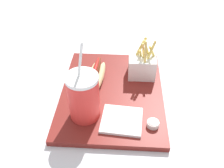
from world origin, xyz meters
name	(u,v)px	position (x,y,z in m)	size (l,w,h in m)	color
ground_plane	(112,97)	(0.00, 0.00, -0.01)	(2.40, 2.40, 0.02)	silver
food_tray	(112,93)	(0.00, 0.00, 0.01)	(0.44, 0.34, 0.02)	maroon
soda_cup	(84,97)	(-0.11, 0.08, 0.10)	(0.09, 0.09, 0.25)	red
fries_basket	(142,65)	(0.10, -0.10, 0.06)	(0.08, 0.09, 0.15)	white
hot_dog_1	(96,74)	(0.06, 0.06, 0.04)	(0.16, 0.07, 0.06)	#E5C689
ketchup_cup_1	(153,124)	(-0.14, -0.13, 0.03)	(0.04, 0.04, 0.02)	white
napkin_stack	(122,120)	(-0.13, -0.04, 0.02)	(0.11, 0.12, 0.01)	white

